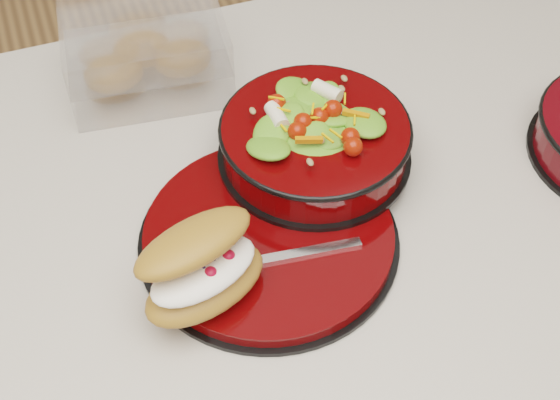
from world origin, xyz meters
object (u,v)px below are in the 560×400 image
object	(u,v)px
croissant	(202,267)
salad_bowl	(315,135)
dinner_plate	(270,237)
island_counter	(272,386)
pastry_box	(146,55)
fork	(285,256)

from	to	relation	value
croissant	salad_bowl	bearing A→B (deg)	19.79
dinner_plate	croissant	bearing A→B (deg)	-150.36
island_counter	pastry_box	distance (m)	0.55
pastry_box	croissant	bearing A→B (deg)	-88.35
fork	pastry_box	xyz separation A→B (m)	(-0.06, 0.34, 0.02)
salad_bowl	croissant	world-z (taller)	salad_bowl
salad_bowl	croissant	distance (m)	0.22
dinner_plate	salad_bowl	size ratio (longest dim) A/B	1.26
island_counter	pastry_box	bearing A→B (deg)	107.90
island_counter	dinner_plate	size ratio (longest dim) A/B	4.42
dinner_plate	salad_bowl	xyz separation A→B (m)	(0.08, 0.09, 0.04)
fork	salad_bowl	bearing A→B (deg)	-26.34
island_counter	dinner_plate	distance (m)	0.46
dinner_plate	croissant	distance (m)	0.11
salad_bowl	island_counter	bearing A→B (deg)	-157.32
dinner_plate	croissant	size ratio (longest dim) A/B	1.90
dinner_plate	pastry_box	xyz separation A→B (m)	(-0.06, 0.30, 0.03)
dinner_plate	fork	world-z (taller)	fork
croissant	pastry_box	size ratio (longest dim) A/B	0.70
pastry_box	fork	bearing A→B (deg)	-73.46
salad_bowl	dinner_plate	bearing A→B (deg)	-134.62
fork	dinner_plate	bearing A→B (deg)	12.49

